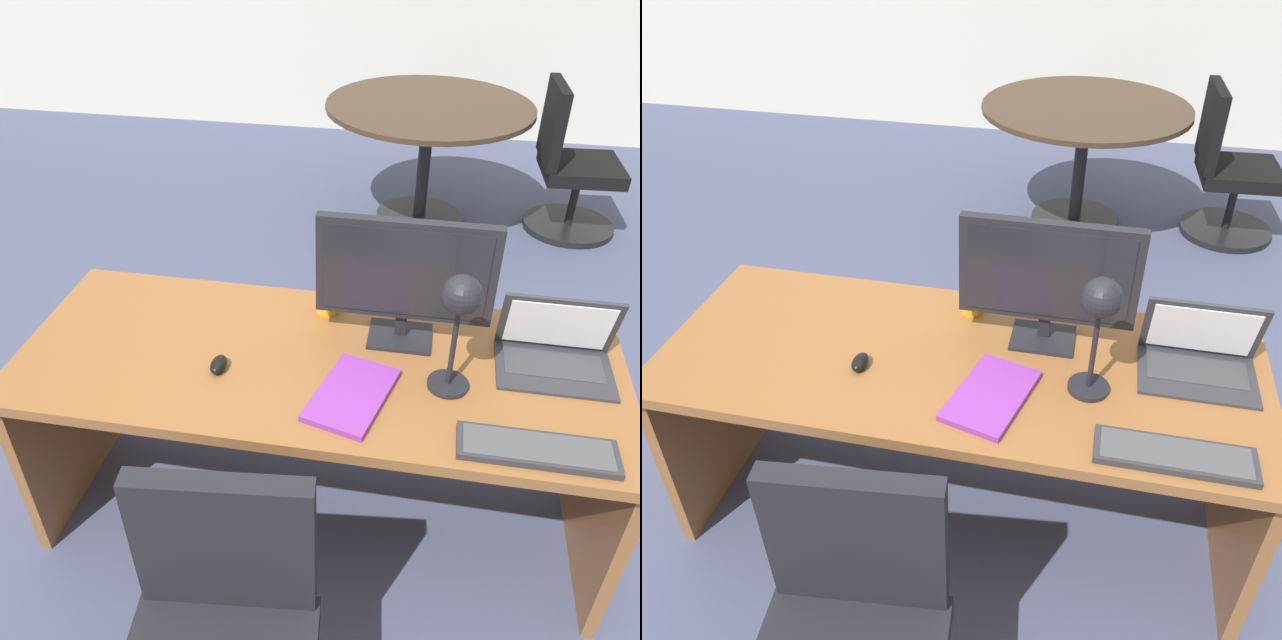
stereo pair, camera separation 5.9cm
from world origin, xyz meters
The scene contains 11 objects.
ground centered at (0.00, 1.50, 0.00)m, with size 12.00×12.00×0.00m, color #474C6B.
desk centered at (0.00, 0.05, 0.52)m, with size 1.86×0.75×0.72m.
monitor centered at (0.24, 0.15, 0.96)m, with size 0.54×0.16×0.42m.
laptop centered at (0.71, 0.12, 0.79)m, with size 0.34×0.24×0.22m.
keyboard centered at (0.63, -0.28, 0.73)m, with size 0.41×0.12×0.02m.
mouse centered at (-0.28, -0.10, 0.74)m, with size 0.05×0.08×0.04m.
desk_lamp centered at (0.39, -0.08, 1.01)m, with size 0.12×0.14×0.39m.
book centered at (0.13, -0.15, 0.73)m, with size 0.26×0.35×0.02m.
coffee_mug centered at (-0.01, 0.26, 0.77)m, with size 0.10×0.07×0.10m.
meeting_table centered at (0.23, 2.43, 0.58)m, with size 1.24×1.24×0.76m.
meeting_chair_near centered at (1.11, 2.48, 0.37)m, with size 0.56×0.56×0.91m.
Camera 1 is at (0.29, -1.55, 2.00)m, focal length 37.12 mm.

